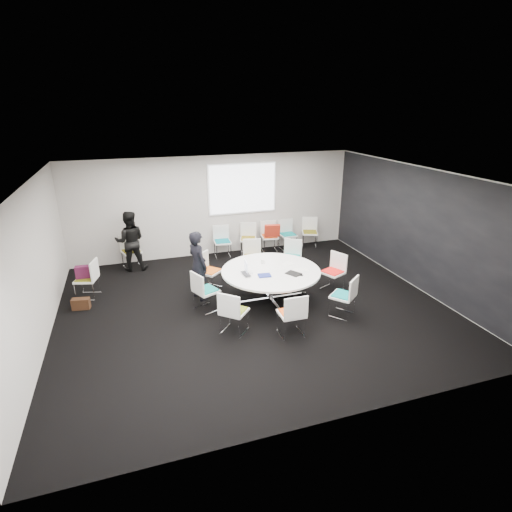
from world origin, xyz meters
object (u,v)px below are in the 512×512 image
object	(u,v)px
person_back	(130,241)
brown_bag	(81,304)
maroon_bag	(85,272)
chair_back_d	(288,240)
chair_ring_h	(343,303)
chair_back_a	(223,247)
chair_ring_f	(234,319)
chair_back_e	(310,238)
chair_ring_e	(206,298)
chair_ring_c	(252,264)
chair_person_back	(132,257)
chair_back_c	(269,242)
chair_back_b	(248,244)
cup	(263,261)
chair_ring_a	(332,279)
laptop	(248,274)
chair_ring_b	(291,264)
conference_table	(271,278)
chair_ring_g	(291,322)
person_main	(198,266)
chair_spare_left	(88,286)

from	to	relation	value
person_back	brown_bag	xyz separation A→B (m)	(-1.13, -1.92, -0.67)
maroon_bag	brown_bag	distance (m)	0.75
chair_back_d	chair_ring_h	bearing A→B (deg)	82.58
chair_ring_h	chair_back_a	world-z (taller)	same
chair_ring_h	chair_back_d	size ratio (longest dim) A/B	1.00
chair_ring_f	chair_back_e	distance (m)	5.32
brown_bag	chair_back_e	bearing A→B (deg)	18.56
chair_ring_e	person_back	distance (m)	3.16
chair_ring_c	chair_person_back	size ratio (longest dim) A/B	1.00
chair_ring_h	chair_back_c	world-z (taller)	same
chair_back_b	cup	size ratio (longest dim) A/B	9.78
chair_ring_a	laptop	size ratio (longest dim) A/B	2.72
chair_ring_h	chair_back_e	world-z (taller)	same
chair_ring_b	chair_back_e	world-z (taller)	same
chair_ring_f	chair_back_c	distance (m)	4.58
maroon_bag	brown_bag	xyz separation A→B (m)	(-0.12, -0.55, -0.50)
chair_ring_a	chair_back_d	bearing A→B (deg)	-26.00
chair_ring_e	chair_ring_f	size ratio (longest dim) A/B	1.00
maroon_bag	conference_table	bearing A→B (deg)	-20.28
chair_back_c	chair_ring_f	bearing A→B (deg)	67.72
chair_ring_g	brown_bag	world-z (taller)	chair_ring_g
laptop	chair_ring_c	bearing A→B (deg)	-24.47
chair_back_a	person_main	world-z (taller)	person_main
chair_ring_e	chair_back_e	size ratio (longest dim) A/B	1.00
chair_ring_f	chair_ring_g	bearing A→B (deg)	19.16
chair_ring_a	chair_ring_c	distance (m)	2.10
chair_ring_h	chair_back_b	distance (m)	4.16
chair_ring_b	chair_back_b	bearing A→B (deg)	-34.44
person_back	laptop	bearing A→B (deg)	133.86
chair_back_e	maroon_bag	distance (m)	6.42
chair_spare_left	cup	size ratio (longest dim) A/B	9.78
chair_ring_b	chair_back_c	distance (m)	1.76
chair_ring_f	maroon_bag	bearing A→B (deg)	-179.95
chair_ring_a	cup	distance (m)	1.71
chair_back_c	chair_back_e	size ratio (longest dim) A/B	1.00
chair_ring_f	chair_back_c	world-z (taller)	same
chair_ring_h	person_main	world-z (taller)	person_main
chair_ring_g	cup	bearing A→B (deg)	88.89
chair_ring_h	laptop	xyz separation A→B (m)	(-1.72, 1.02, 0.47)
chair_ring_a	chair_back_e	world-z (taller)	same
chair_ring_c	laptop	distance (m)	1.78
chair_ring_f	maroon_bag	size ratio (longest dim) A/B	2.20
conference_table	person_main	bearing A→B (deg)	157.50
chair_spare_left	maroon_bag	distance (m)	0.34
chair_back_c	cup	size ratio (longest dim) A/B	9.78
chair_ring_b	chair_back_c	world-z (taller)	same
chair_back_b	maroon_bag	xyz separation A→B (m)	(-4.26, -1.57, 0.34)
chair_spare_left	conference_table	bearing A→B (deg)	-94.44
chair_ring_b	chair_back_d	world-z (taller)	same
chair_ring_h	chair_person_back	distance (m)	5.71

